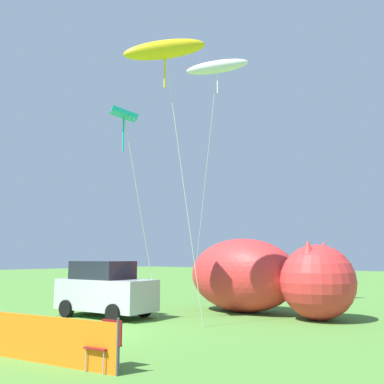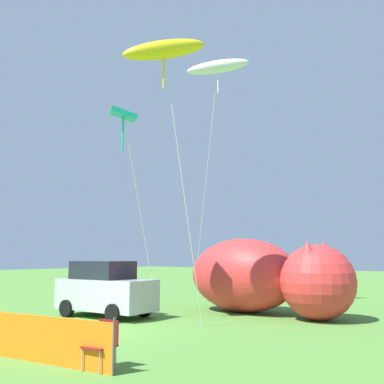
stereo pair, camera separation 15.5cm
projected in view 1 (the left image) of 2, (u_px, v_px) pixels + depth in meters
The scene contains 7 objects.
ground_plane at pixel (71, 333), 12.40m from camera, with size 120.00×120.00×0.00m, color #548C38.
parked_car at pixel (105, 289), 15.80m from camera, with size 3.99×2.15×2.03m.
folding_chair at pixel (107, 341), 8.47m from camera, with size 0.62×0.62×0.93m.
inflatable_cat at pixel (261, 279), 16.62m from camera, with size 7.07×3.12×2.91m.
kite_yellow_hero at pixel (165, 50), 13.88m from camera, with size 2.28×2.77×9.48m.
kite_teal_diamond at pixel (124, 118), 14.76m from camera, with size 1.24×2.60×7.32m.
kite_white_ghost at pixel (217, 68), 20.31m from camera, with size 3.81×2.30×11.67m.
Camera 1 is at (11.08, -7.44, 2.19)m, focal length 40.00 mm.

